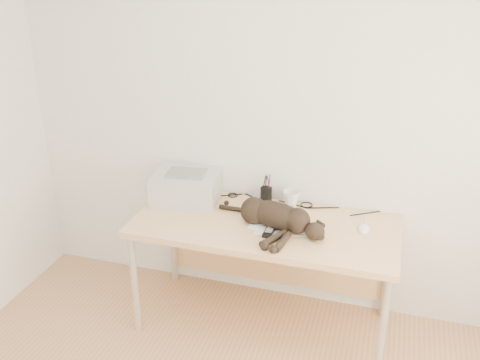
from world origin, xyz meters
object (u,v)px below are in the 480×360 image
(desk, at_px, (268,236))
(mug, at_px, (291,199))
(mouse, at_px, (364,227))
(cat, at_px, (273,216))
(printer, at_px, (187,187))
(pen_cup, at_px, (266,195))

(desk, xyz_separation_m, mug, (0.10, 0.19, 0.18))
(mouse, bearing_deg, cat, -168.67)
(cat, xyz_separation_m, mug, (0.04, 0.31, -0.02))
(mug, bearing_deg, desk, -117.89)
(printer, distance_m, mouse, 1.15)
(pen_cup, bearing_deg, mug, -1.93)
(desk, relative_size, mug, 14.44)
(cat, distance_m, mouse, 0.54)
(mug, relative_size, mouse, 0.94)
(mouse, bearing_deg, desk, 178.65)
(desk, xyz_separation_m, mouse, (0.58, 0.01, 0.15))
(desk, distance_m, printer, 0.62)
(cat, relative_size, pen_cup, 3.70)
(cat, height_order, pen_cup, pen_cup)
(pen_cup, xyz_separation_m, mouse, (0.64, -0.19, -0.03))
(mug, bearing_deg, mouse, -21.30)
(mug, bearing_deg, cat, -97.83)
(printer, height_order, mouse, printer)
(cat, relative_size, mug, 6.43)
(printer, bearing_deg, cat, -17.61)
(cat, relative_size, mouse, 6.06)
(mug, xyz_separation_m, mouse, (0.48, -0.19, -0.03))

